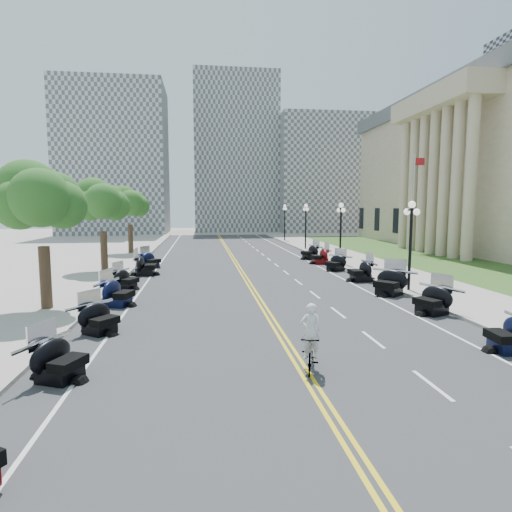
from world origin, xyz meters
name	(u,v)px	position (x,y,z in m)	size (l,w,h in m)	color
ground	(268,315)	(0.00, 0.00, 0.00)	(160.00, 160.00, 0.00)	gray
road	(245,278)	(0.00, 10.00, 0.00)	(16.00, 90.00, 0.01)	#333335
centerline_yellow_a	(244,278)	(-0.12, 10.00, 0.01)	(0.12, 90.00, 0.00)	yellow
centerline_yellow_b	(247,278)	(0.12, 10.00, 0.01)	(0.12, 90.00, 0.00)	yellow
edge_line_north	(337,276)	(6.40, 10.00, 0.01)	(0.12, 90.00, 0.00)	white
edge_line_south	(148,280)	(-6.40, 10.00, 0.01)	(0.12, 90.00, 0.00)	white
lane_dash_4	(432,385)	(3.20, -8.00, 0.01)	(0.12, 2.00, 0.00)	white
lane_dash_5	(373,339)	(3.20, -4.00, 0.01)	(0.12, 2.00, 0.00)	white
lane_dash_6	(338,312)	(3.20, 0.00, 0.01)	(0.12, 2.00, 0.00)	white
lane_dash_7	(315,295)	(3.20, 4.00, 0.01)	(0.12, 2.00, 0.00)	white
lane_dash_8	(298,282)	(3.20, 8.00, 0.01)	(0.12, 2.00, 0.00)	white
lane_dash_9	(286,272)	(3.20, 12.00, 0.01)	(0.12, 2.00, 0.00)	white
lane_dash_10	(276,265)	(3.20, 16.00, 0.01)	(0.12, 2.00, 0.00)	white
lane_dash_11	(269,259)	(3.20, 20.00, 0.01)	(0.12, 2.00, 0.00)	white
lane_dash_12	(263,254)	(3.20, 24.00, 0.01)	(0.12, 2.00, 0.00)	white
lane_dash_13	(257,250)	(3.20, 28.00, 0.01)	(0.12, 2.00, 0.00)	white
lane_dash_14	(253,247)	(3.20, 32.00, 0.01)	(0.12, 2.00, 0.00)	white
lane_dash_15	(249,244)	(3.20, 36.00, 0.01)	(0.12, 2.00, 0.00)	white
lane_dash_16	(246,242)	(3.20, 40.00, 0.01)	(0.12, 2.00, 0.00)	white
lane_dash_17	(243,239)	(3.20, 44.00, 0.01)	(0.12, 2.00, 0.00)	white
lane_dash_18	(241,238)	(3.20, 48.00, 0.01)	(0.12, 2.00, 0.00)	white
lane_dash_19	(238,236)	(3.20, 52.00, 0.01)	(0.12, 2.00, 0.00)	white
sidewalk_north	(393,274)	(10.50, 10.00, 0.07)	(5.00, 90.00, 0.15)	#9E9991
sidewalk_south	(83,280)	(-10.50, 10.00, 0.07)	(5.00, 90.00, 0.15)	#9E9991
lawn	(427,259)	(17.50, 18.00, 0.05)	(9.00, 60.00, 0.10)	#356023
distant_block_a	(115,161)	(-18.00, 62.00, 13.00)	(18.00, 14.00, 26.00)	gray
distant_block_b	(235,155)	(4.00, 68.00, 15.00)	(16.00, 12.00, 30.00)	gray
distant_block_c	(327,175)	(22.00, 65.00, 11.00)	(20.00, 14.00, 22.00)	gray
street_lamp_2	(410,246)	(8.60, 4.00, 2.60)	(0.50, 1.20, 4.90)	black
street_lamp_3	(341,233)	(8.60, 16.00, 2.60)	(0.50, 1.20, 4.90)	black
street_lamp_4	(306,227)	(8.60, 28.00, 2.60)	(0.50, 1.20, 4.90)	black
street_lamp_5	(285,223)	(8.60, 40.00, 2.60)	(0.50, 1.20, 4.90)	black
flagpole	(413,205)	(18.00, 22.00, 5.00)	(1.10, 0.20, 10.00)	silver
tree_2	(41,207)	(-10.00, 2.00, 4.75)	(4.80, 4.80, 9.20)	#235619
tree_3	(102,207)	(-10.00, 14.00, 4.75)	(4.80, 4.80, 9.20)	#235619
tree_4	(130,207)	(-10.00, 26.00, 4.75)	(4.80, 4.80, 9.20)	#235619
motorcycle_n_4	(510,332)	(7.13, -5.82, 0.67)	(1.92, 1.92, 1.34)	black
motorcycle_n_5	(432,298)	(7.28, -0.76, 0.72)	(2.06, 2.06, 1.44)	black
motorcycle_n_6	(389,281)	(7.19, 3.43, 0.78)	(2.24, 2.24, 1.57)	black
motorcycle_n_7	(361,270)	(7.23, 7.76, 0.75)	(2.14, 2.14, 1.50)	black
motorcycle_n_8	(336,262)	(7.05, 12.37, 0.68)	(1.93, 1.93, 1.35)	black
motorcycle_n_9	(320,255)	(6.97, 16.33, 0.73)	(2.09, 2.09, 1.46)	#590A0C
motorcycle_n_10	(310,251)	(6.93, 19.49, 0.74)	(2.11, 2.11, 1.48)	black
motorcycle_s_4	(59,357)	(-6.84, -6.36, 0.66)	(1.88, 1.88, 1.31)	black
motorcycle_s_5	(99,317)	(-6.78, -1.93, 0.65)	(1.86, 1.86, 1.31)	black
motorcycle_s_6	(118,291)	(-6.95, 2.62, 0.72)	(2.06, 2.06, 1.44)	black
motorcycle_s_7	(126,278)	(-7.30, 6.93, 0.65)	(1.86, 1.86, 1.30)	black
motorcycle_s_8	(146,264)	(-6.80, 11.99, 0.78)	(2.21, 2.21, 1.55)	black
motorcycle_s_9	(151,259)	(-6.89, 15.72, 0.69)	(1.96, 1.96, 1.38)	black
bicycle	(310,352)	(0.21, -6.52, 0.55)	(0.52, 1.83, 1.10)	#A51414
cyclist_rider	(311,306)	(0.21, -6.52, 1.93)	(0.61, 0.40, 1.66)	white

